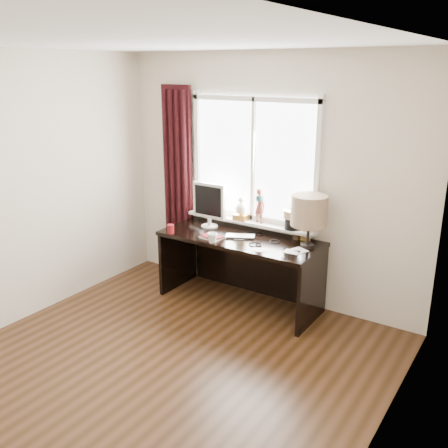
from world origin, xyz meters
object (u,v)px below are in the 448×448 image
Objects in this scene: laptop at (240,236)px; red_cup at (171,229)px; desk at (245,256)px; mug at (212,238)px; table_lamp at (309,211)px; monitor at (209,202)px.

red_cup is at bearing 177.09° from laptop.
laptop is 0.18× the size of desk.
red_cup is (-0.54, 0.00, -0.00)m from mug.
laptop is 0.28m from desk.
desk is at bearing -178.88° from table_lamp.
desk is at bearing 69.37° from laptop.
red_cup is at bearing -149.69° from desk.
laptop is 0.75m from red_cup.
table_lamp is at bearing 25.81° from mug.
monitor is (-0.32, 0.41, 0.23)m from mug.
desk is at bearing -1.45° from monitor.
desk is at bearing 70.22° from mug.
laptop is at bearing -170.30° from table_lamp.
mug is at bearing 0.00° from red_cup.
red_cup is (-0.69, -0.29, 0.04)m from laptop.
laptop is 3.14× the size of red_cup.
monitor is 1.17m from table_lamp.
table_lamp is (0.70, 0.12, 0.35)m from laptop.
monitor is (0.21, 0.41, 0.23)m from red_cup.
mug is (-0.15, -0.29, 0.04)m from laptop.
desk is 3.27× the size of table_lamp.
desk is (0.68, 0.40, -0.29)m from red_cup.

